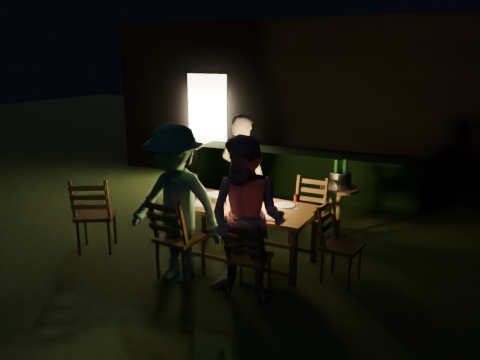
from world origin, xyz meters
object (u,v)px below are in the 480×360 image
at_px(bottle_bucket_a, 336,176).
at_px(side_table, 339,193).
at_px(person_opp_right, 247,220).
at_px(chair_near_left, 179,252).
at_px(person_opp_left, 175,205).
at_px(chair_near_right, 249,271).
at_px(ice_bucket, 340,180).
at_px(chair_end, 340,258).
at_px(chair_far_right, 306,226).
at_px(person_house_side, 242,175).
at_px(lantern, 250,193).
at_px(dining_table, 244,211).
at_px(bottle_table, 226,192).
at_px(chair_spare, 96,227).
at_px(chair_far_left, 240,216).
at_px(bottle_bucket_b, 345,176).

bearing_deg(bottle_bucket_a, side_table, 38.66).
relative_size(person_opp_right, bottle_bucket_a, 5.51).
height_order(chair_near_left, person_opp_left, person_opp_left).
relative_size(person_opp_right, person_opp_left, 0.97).
bearing_deg(chair_near_right, ice_bucket, 75.37).
xyz_separation_m(chair_end, person_opp_right, (-0.81, -0.80, 0.59)).
xyz_separation_m(chair_far_right, side_table, (0.29, 0.56, 0.36)).
xyz_separation_m(chair_near_left, ice_bucket, (1.34, 2.07, 0.53)).
bearing_deg(person_opp_left, bottle_bucket_a, 59.94).
distance_m(chair_near_left, person_house_side, 1.69).
relative_size(chair_near_right, ice_bucket, 3.12).
bearing_deg(lantern, ice_bucket, 57.21).
bearing_deg(chair_end, dining_table, -85.17).
bearing_deg(bottle_table, chair_near_left, -106.44).
relative_size(person_opp_right, lantern, 5.04).
height_order(person_opp_right, bottle_bucket_a, person_opp_right).
bearing_deg(chair_far_right, bottle_table, 42.17).
height_order(chair_near_right, chair_far_right, chair_far_right).
bearing_deg(bottle_table, bottle_bucket_a, 49.89).
distance_m(dining_table, chair_spare, 2.02).
bearing_deg(bottle_table, person_opp_left, -105.51).
bearing_deg(chair_end, person_house_side, -111.21).
distance_m(chair_far_left, person_opp_left, 1.71).
bearing_deg(chair_far_left, bottle_table, 97.65).
relative_size(dining_table, chair_near_right, 1.91).
bearing_deg(person_house_side, chair_spare, 45.01).
distance_m(lantern, bottle_bucket_b, 1.57).
bearing_deg(person_house_side, chair_end, 154.03).
bearing_deg(person_opp_right, chair_end, 46.47).
distance_m(person_opp_left, lantern, 1.00).
distance_m(chair_spare, person_opp_right, 2.41).
relative_size(dining_table, person_house_side, 1.01).
distance_m(chair_end, person_opp_right, 1.28).
bearing_deg(bottle_bucket_b, chair_far_left, -157.00).
bearing_deg(bottle_table, lantern, 7.66).
xyz_separation_m(chair_end, ice_bucket, (-0.36, 1.35, 0.56)).
bearing_deg(bottle_bucket_a, bottle_table, -130.11).
relative_size(chair_near_left, chair_far_left, 1.12).
xyz_separation_m(chair_near_left, bottle_table, (0.23, 0.77, 0.55)).
height_order(chair_spare, side_table, chair_spare).
relative_size(dining_table, chair_end, 1.88).
distance_m(chair_near_left, person_opp_right, 1.06).
bearing_deg(lantern, chair_far_right, 53.46).
relative_size(chair_spare, person_opp_left, 0.59).
height_order(chair_near_left, person_house_side, person_house_side).
distance_m(person_house_side, lantern, 0.92).
xyz_separation_m(chair_near_right, chair_end, (0.80, 0.75, 0.00)).
bearing_deg(chair_near_left, person_house_side, 94.48).
distance_m(person_opp_right, side_table, 2.21).
bearing_deg(chair_far_left, chair_near_left, 82.93).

